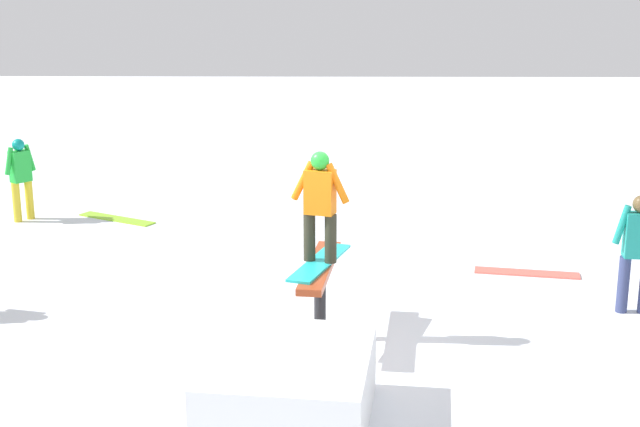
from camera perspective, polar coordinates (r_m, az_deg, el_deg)
ground_plane at (r=10.64m, az=-0.00°, el=-7.98°), size 60.00×60.00×0.00m
rail_feature at (r=10.38m, az=-0.00°, el=-4.14°), size 1.86×0.50×0.93m
snow_kicker_ramp at (r=8.57m, az=-1.94°, el=-11.17°), size 1.96×1.70×0.72m
main_rider_on_rail at (r=10.14m, az=-0.00°, el=0.22°), size 1.51×0.73×1.32m
bystander_green at (r=16.43m, az=-18.60°, el=2.36°), size 0.53×0.44×1.46m
bystander_teal at (r=11.85m, az=19.67°, el=-2.06°), size 0.24×0.64×1.53m
loose_snowboard_coral at (r=13.23m, az=13.09°, el=-3.73°), size 0.55×1.51×0.02m
loose_snowboard_lime at (r=16.21m, az=-12.88°, el=-0.33°), size 1.00×1.50×0.02m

